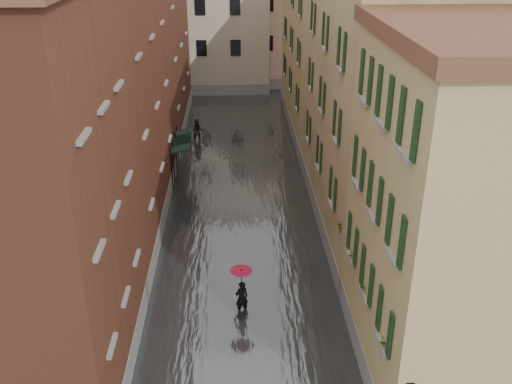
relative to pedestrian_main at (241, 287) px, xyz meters
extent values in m
plane|color=#5E5E61|center=(0.12, -1.42, -1.26)|extent=(120.00, 120.00, 0.00)
cube|color=#3F4245|center=(0.12, 11.58, -1.16)|extent=(10.00, 60.00, 0.20)
cube|color=brown|center=(-6.88, -3.42, 5.24)|extent=(6.00, 8.00, 13.00)
cube|color=#5B291C|center=(-6.88, 7.58, 4.99)|extent=(6.00, 14.00, 12.50)
cube|color=brown|center=(-6.88, 22.58, 5.74)|extent=(6.00, 16.00, 14.00)
cube|color=tan|center=(7.12, -3.42, 4.49)|extent=(6.00, 8.00, 11.50)
cube|color=tan|center=(7.12, 7.58, 5.24)|extent=(6.00, 14.00, 13.00)
cube|color=tan|center=(7.12, 22.58, 4.49)|extent=(6.00, 16.00, 11.50)
cube|color=#B3AB8E|center=(-2.88, 36.58, 5.24)|extent=(12.00, 9.00, 13.00)
cube|color=tan|center=(6.12, 38.58, 4.74)|extent=(10.00, 9.00, 12.00)
cube|color=black|center=(-3.33, 13.20, 1.29)|extent=(1.09, 2.91, 0.31)
cylinder|color=black|center=(-3.83, 11.75, 0.14)|extent=(0.06, 0.06, 2.80)
cylinder|color=black|center=(-3.83, 14.65, 0.14)|extent=(0.06, 0.06, 2.80)
cube|color=black|center=(-3.33, 14.27, 1.29)|extent=(1.09, 2.90, 0.31)
cylinder|color=black|center=(-3.83, 12.82, 0.14)|extent=(0.06, 0.06, 2.80)
cylinder|color=black|center=(-3.83, 15.72, 0.14)|extent=(0.06, 0.06, 2.80)
cube|color=brown|center=(4.24, -5.93, 1.89)|extent=(0.22, 0.85, 0.18)
imported|color=#265926|center=(4.24, -5.93, 2.31)|extent=(0.59, 0.51, 0.66)
cube|color=brown|center=(4.24, -3.12, 1.89)|extent=(0.22, 0.85, 0.18)
imported|color=#265926|center=(4.24, -3.12, 2.31)|extent=(0.59, 0.51, 0.66)
cube|color=brown|center=(4.24, -1.10, 1.89)|extent=(0.22, 0.85, 0.18)
imported|color=#265926|center=(4.24, -1.10, 2.31)|extent=(0.59, 0.51, 0.66)
cube|color=brown|center=(4.24, 1.30, 1.89)|extent=(0.22, 0.85, 0.18)
imported|color=#265926|center=(4.24, 1.30, 2.31)|extent=(0.59, 0.51, 0.66)
imported|color=black|center=(0.00, 0.00, -0.50)|extent=(0.65, 0.54, 1.52)
cube|color=beige|center=(-0.28, 0.05, -0.31)|extent=(0.08, 0.30, 0.38)
cylinder|color=black|center=(0.00, 0.00, 0.09)|extent=(0.02, 0.02, 1.00)
cone|color=#AC0B30|center=(0.00, 0.00, 0.66)|extent=(0.92, 0.92, 0.28)
imported|color=black|center=(-2.77, 20.14, -0.37)|extent=(0.91, 0.73, 1.79)
camera|label=1|loc=(-0.20, -18.97, 13.16)|focal=40.00mm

